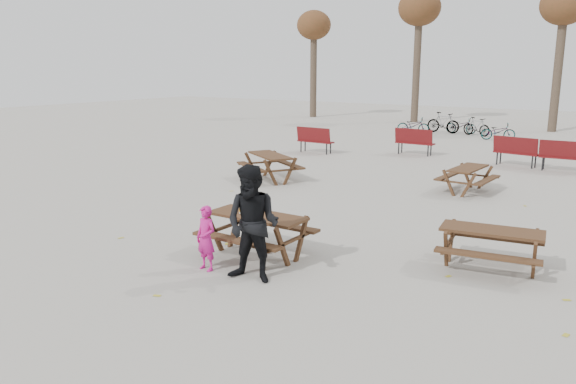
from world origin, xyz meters
The scene contains 14 objects.
ground centered at (0.00, 0.00, 0.00)m, with size 80.00×80.00×0.00m, color gray.
main_picnic_table centered at (0.00, 0.00, 0.59)m, with size 1.80×1.45×0.78m.
food_tray centered at (0.00, -0.09, 0.79)m, with size 0.18×0.11×0.04m, color silver.
bread_roll centered at (0.00, -0.09, 0.83)m, with size 0.14×0.06×0.05m, color tan.
soda_bottle centered at (-0.28, -0.10, 0.85)m, with size 0.07×0.07×0.17m.
child centered at (-0.28, -1.05, 0.55)m, with size 0.40×0.27×1.11m, color #C4187C.
adult centered at (0.67, -1.00, 0.94)m, with size 0.91×0.71×1.88m, color black.
picnic_table_east centered at (3.69, 1.62, 0.35)m, with size 1.65×1.33×0.71m, color #361C13, non-canonical shape.
picnic_table_north centered at (-3.82, 5.74, 0.39)m, with size 1.83×1.48×0.79m, color #361C13, non-canonical shape.
picnic_table_far centered at (1.59, 7.41, 0.34)m, with size 1.60×1.29×0.69m, color #361C13, non-canonical shape.
park_bench_row centered at (-0.63, 12.23, 0.52)m, with size 10.39×2.25×1.03m.
bicycle_row centered at (-2.81, 20.25, 0.45)m, with size 5.86×2.41×1.06m.
tree_row centered at (0.90, 25.15, 6.19)m, with size 32.17×3.52×8.26m.
fallen_leaves centered at (0.50, 2.50, 0.00)m, with size 11.00×11.00×0.01m, color #ACA029, non-canonical shape.
Camera 1 is at (5.85, -7.75, 3.36)m, focal length 35.00 mm.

